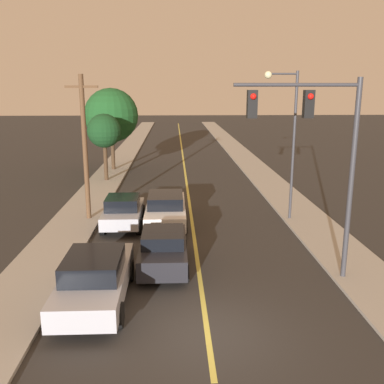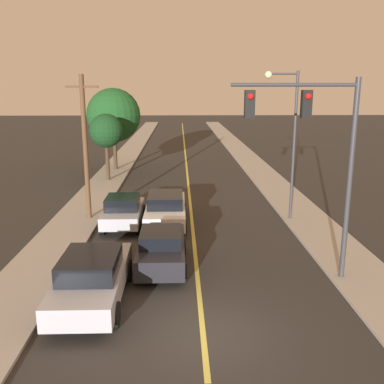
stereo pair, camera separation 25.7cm
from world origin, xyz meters
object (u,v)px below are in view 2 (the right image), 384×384
(streetlamp_right, at_px, (288,127))
(tree_left_far, at_px, (106,131))
(car_outer_lane_second, at_px, (123,211))
(utility_pole_left, at_px, (85,145))
(car_near_lane_front, at_px, (161,248))
(car_outer_lane_front, at_px, (92,277))
(tree_left_near, at_px, (114,115))
(traffic_signal_mast, at_px, (316,140))
(car_near_lane_second, at_px, (166,208))

(streetlamp_right, bearing_deg, tree_left_far, 136.69)
(car_outer_lane_second, distance_m, utility_pole_left, 3.83)
(car_near_lane_front, xyz_separation_m, utility_pole_left, (-4.02, 6.27, 3.12))
(car_outer_lane_front, bearing_deg, tree_left_near, 96.34)
(car_near_lane_front, height_order, car_outer_lane_front, car_outer_lane_front)
(car_outer_lane_front, bearing_deg, utility_pole_left, 102.20)
(car_outer_lane_front, relative_size, tree_left_near, 0.76)
(car_outer_lane_front, height_order, streetlamp_right, streetlamp_right)
(traffic_signal_mast, distance_m, tree_left_near, 23.59)
(car_near_lane_front, height_order, streetlamp_right, streetlamp_right)
(utility_pole_left, distance_m, tree_left_near, 13.92)
(car_near_lane_second, bearing_deg, tree_left_near, 107.48)
(car_near_lane_front, relative_size, car_near_lane_second, 0.80)
(utility_pole_left, bearing_deg, car_near_lane_second, -11.22)
(car_outer_lane_front, height_order, traffic_signal_mast, traffic_signal_mast)
(traffic_signal_mast, xyz_separation_m, tree_left_near, (-9.86, 21.43, -0.46))
(car_outer_lane_second, xyz_separation_m, utility_pole_left, (-1.93, 1.15, 3.10))
(car_outer_lane_front, height_order, utility_pole_left, utility_pole_left)
(car_outer_lane_front, xyz_separation_m, tree_left_near, (-2.54, 22.83, 3.68))
(car_outer_lane_second, bearing_deg, tree_left_near, 99.57)
(car_outer_lane_front, bearing_deg, traffic_signal_mast, 10.80)
(utility_pole_left, distance_m, tree_left_far, 9.60)
(car_outer_lane_second, distance_m, tree_left_near, 15.72)
(tree_left_near, bearing_deg, car_near_lane_front, -77.08)
(streetlamp_right, bearing_deg, utility_pole_left, 177.49)
(traffic_signal_mast, height_order, tree_left_far, traffic_signal_mast)
(car_near_lane_second, bearing_deg, utility_pole_left, 168.78)
(car_near_lane_second, height_order, car_outer_lane_second, car_near_lane_second)
(car_near_lane_second, bearing_deg, tree_left_far, 113.75)
(traffic_signal_mast, bearing_deg, streetlamp_right, 83.28)
(car_near_lane_front, relative_size, utility_pole_left, 0.57)
(car_near_lane_second, distance_m, tree_left_near, 15.85)
(traffic_signal_mast, relative_size, streetlamp_right, 0.94)
(car_near_lane_second, distance_m, traffic_signal_mast, 9.51)
(car_near_lane_front, distance_m, tree_left_far, 16.75)
(tree_left_near, bearing_deg, utility_pole_left, -87.50)
(streetlamp_right, relative_size, utility_pole_left, 1.02)
(utility_pole_left, bearing_deg, car_outer_lane_front, -77.80)
(car_outer_lane_front, relative_size, tree_left_far, 1.04)
(car_near_lane_second, relative_size, streetlamp_right, 0.70)
(tree_left_far, bearing_deg, car_near_lane_second, -66.25)
(car_near_lane_second, distance_m, car_outer_lane_second, 2.12)
(car_near_lane_second, distance_m, utility_pole_left, 5.14)
(car_near_lane_front, distance_m, streetlamp_right, 9.33)
(car_near_lane_front, distance_m, car_near_lane_second, 5.47)
(car_near_lane_second, height_order, streetlamp_right, streetlamp_right)
(car_outer_lane_second, distance_m, traffic_signal_mast, 10.58)
(car_outer_lane_front, xyz_separation_m, utility_pole_left, (-1.93, 8.93, 3.04))
(car_outer_lane_front, bearing_deg, car_near_lane_second, 75.58)
(car_outer_lane_second, relative_size, streetlamp_right, 0.54)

